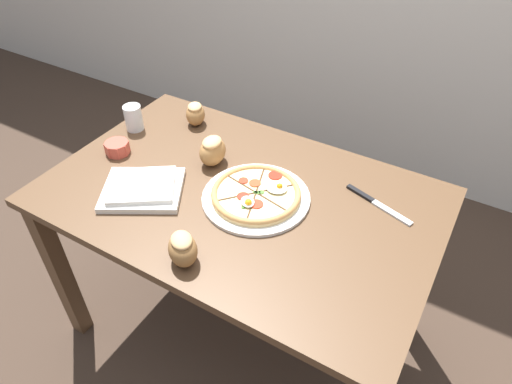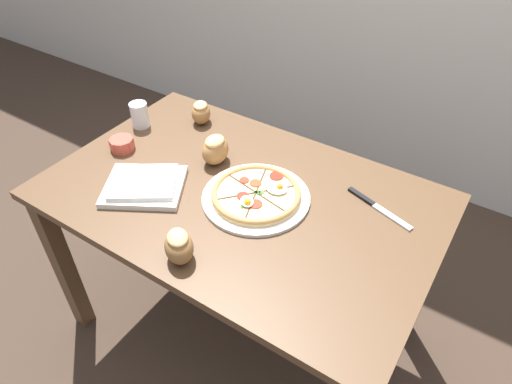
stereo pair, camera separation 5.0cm
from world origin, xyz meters
The scene contains 10 objects.
ground_plane centered at (0.00, 0.00, 0.00)m, with size 12.00×12.00×0.00m, color #3D2D23.
dining_table centered at (0.00, 0.00, 0.64)m, with size 1.28×0.82×0.75m.
pizza centered at (0.06, 0.01, 0.77)m, with size 0.35×0.35×0.05m.
ramekin_bowl centered at (-0.50, -0.03, 0.77)m, with size 0.09×0.09×0.05m.
napkin_folded centered at (-0.28, -0.15, 0.76)m, with size 0.33×0.31×0.04m.
bread_piece_near centered at (0.02, -0.32, 0.80)m, with size 0.13×0.13×0.10m.
bread_piece_mid centered at (-0.38, 0.28, 0.79)m, with size 0.12×0.12×0.09m.
bread_piece_far centered at (-0.17, 0.10, 0.80)m, with size 0.10×0.12×0.10m.
knife_main centered at (0.41, 0.18, 0.75)m, with size 0.24×0.09×0.01m.
water_glass centered at (-0.56, 0.13, 0.79)m, with size 0.07×0.07×0.10m.
Camera 2 is at (0.67, -0.92, 1.73)m, focal length 32.00 mm.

